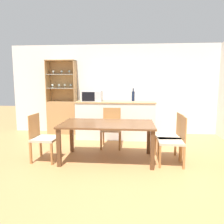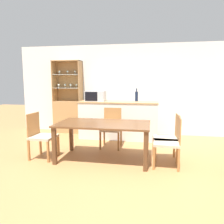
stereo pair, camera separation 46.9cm
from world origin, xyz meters
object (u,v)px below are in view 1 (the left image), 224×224
Objects in this scene: dining_table at (107,128)px; microwave at (92,96)px; dining_chair_side_right_far at (171,136)px; dining_chair_side_left_near at (43,137)px; dining_chair_side_right_near at (174,140)px; display_cabinet at (63,112)px; dining_chair_head_far at (111,128)px; wine_bottle at (133,96)px.

dining_table is 3.45× the size of microwave.
dining_chair_side_right_far is 1.00× the size of dining_chair_side_left_near.
display_cabinet is at bearing 53.39° from dining_chair_side_right_near.
display_cabinet is 4.11× the size of microwave.
microwave is (0.97, -0.50, 0.51)m from display_cabinet.
microwave reaches higher than dining_chair_side_left_near.
dining_chair_side_right_near is at bearing -38.94° from display_cabinet.
dining_chair_side_right_far and dining_chair_head_far have the same top height.
dining_chair_side_right_near reaches higher than dining_table.
microwave is at bearing 47.02° from dining_chair_side_right_far.
dining_chair_head_far reaches higher than dining_table.
display_cabinet is at bearing -39.54° from dining_chair_head_far.
dining_chair_side_left_near is at bearing -81.83° from display_cabinet.
dining_chair_side_right_far is 2.63× the size of wine_bottle.
dining_chair_side_right_far is 2.47m from dining_chair_side_left_near.
dining_chair_side_right_far is 2.40m from microwave.
dining_chair_head_far and dining_chair_side_left_near have the same top height.
dining_chair_head_far is at bearing 131.17° from dining_chair_side_left_near.
dining_chair_side_right_far is 1.88m from wine_bottle.
dining_chair_head_far is at bearing -39.32° from display_cabinet.
dining_chair_side_right_far is at bearing -35.05° from display_cabinet.
dining_chair_side_left_near is at bearing -173.37° from dining_table.
dining_chair_side_right_near is at bearing 92.72° from dining_chair_side_left_near.
dining_chair_side_left_near is 2.63× the size of wine_bottle.
dining_chair_side_right_near is (1.22, -0.97, 0.00)m from dining_chair_head_far.
dining_chair_side_left_near is at bearing -110.59° from microwave.
microwave reaches higher than dining_chair_side_right_near.
dining_chair_side_left_near is 2.64m from wine_bottle.
microwave is 1.08m from wine_bottle.
display_cabinet is 2.34× the size of dining_chair_side_right_near.
dining_table is 0.85m from dining_chair_head_far.
dining_chair_side_right_near is 2.63× the size of wine_bottle.
microwave is (-1.80, 1.74, 0.67)m from dining_chair_side_right_near.
microwave is at bearing 48.24° from dining_chair_side_right_near.
dining_chair_side_right_far is at bearing -38.81° from microwave.
dining_chair_head_far is (-1.22, 0.68, 0.00)m from dining_chair_side_right_far.
dining_chair_side_right_far and dining_chair_side_right_near have the same top height.
dining_chair_side_left_near and dining_chair_side_right_near have the same top height.
dining_table is at bearing -53.54° from display_cabinet.
dining_chair_head_far is 1.00× the size of dining_chair_side_right_near.
display_cabinet reaches higher than dining_table.
dining_table is 1.25m from dining_chair_side_right_near.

